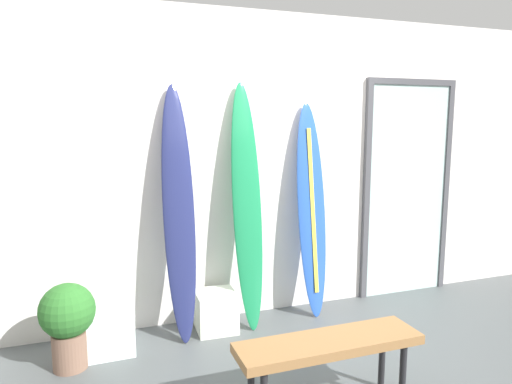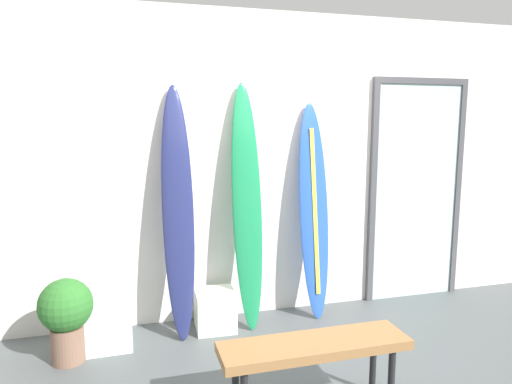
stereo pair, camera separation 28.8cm
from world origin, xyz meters
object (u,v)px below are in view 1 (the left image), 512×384
(surfboard_navy, at_px, (179,215))
(glass_door, at_px, (407,186))
(surfboard_cobalt, at_px, (312,212))
(display_block_center, at_px, (216,311))
(surfboard_emerald, at_px, (247,206))
(display_block_left, at_px, (108,331))
(potted_plant, at_px, (68,319))
(bench, at_px, (329,348))

(surfboard_navy, distance_m, glass_door, 2.46)
(surfboard_cobalt, xyz_separation_m, display_block_center, (-0.95, -0.07, -0.81))
(surfboard_emerald, xyz_separation_m, display_block_left, (-1.21, -0.11, -0.91))
(surfboard_emerald, height_order, potted_plant, surfboard_emerald)
(display_block_center, relative_size, glass_door, 0.16)
(potted_plant, height_order, bench, potted_plant)
(bench, bearing_deg, glass_door, 42.16)
(glass_door, bearing_deg, surfboard_navy, -174.75)
(display_block_center, xyz_separation_m, bench, (0.37, -1.37, 0.25))
(surfboard_cobalt, bearing_deg, bench, -112.11)
(display_block_center, bearing_deg, potted_plant, -167.55)
(surfboard_navy, bearing_deg, potted_plant, -162.75)
(surfboard_cobalt, distance_m, potted_plant, 2.25)
(surfboard_cobalt, bearing_deg, surfboard_emerald, -176.74)
(potted_plant, xyz_separation_m, bench, (1.55, -1.11, 0.04))
(display_block_center, height_order, potted_plant, potted_plant)
(surfboard_cobalt, height_order, bench, surfboard_cobalt)
(surfboard_emerald, xyz_separation_m, potted_plant, (-1.49, -0.30, -0.70))
(display_block_left, height_order, display_block_center, display_block_center)
(surfboard_navy, height_order, display_block_left, surfboard_navy)
(glass_door, distance_m, bench, 2.50)
(display_block_center, bearing_deg, surfboard_emerald, 6.35)
(surfboard_navy, bearing_deg, surfboard_cobalt, 2.64)
(glass_door, bearing_deg, bench, -137.84)
(display_block_center, xyz_separation_m, glass_door, (2.14, 0.24, 0.98))
(surfboard_emerald, distance_m, display_block_left, 1.52)
(surfboard_emerald, height_order, surfboard_cobalt, surfboard_emerald)
(surfboard_cobalt, height_order, display_block_center, surfboard_cobalt)
(surfboard_cobalt, relative_size, glass_door, 0.89)
(display_block_left, bearing_deg, glass_door, 5.93)
(glass_door, distance_m, potted_plant, 3.45)
(surfboard_cobalt, xyz_separation_m, bench, (-0.59, -1.44, -0.56))
(bench, bearing_deg, display_block_center, 104.97)
(surfboard_emerald, relative_size, display_block_center, 6.09)
(surfboard_navy, bearing_deg, display_block_center, -2.43)
(surfboard_cobalt, distance_m, glass_door, 1.21)
(potted_plant, bearing_deg, glass_door, 8.53)
(surfboard_navy, height_order, surfboard_cobalt, surfboard_navy)
(display_block_left, bearing_deg, surfboard_navy, 8.64)
(surfboard_emerald, bearing_deg, display_block_center, -173.65)
(surfboard_emerald, distance_m, surfboard_cobalt, 0.66)
(surfboard_cobalt, xyz_separation_m, display_block_left, (-1.86, -0.15, -0.81))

